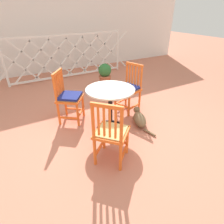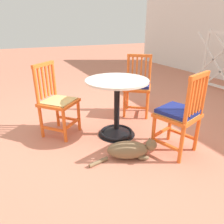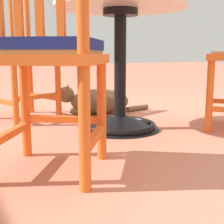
# 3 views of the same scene
# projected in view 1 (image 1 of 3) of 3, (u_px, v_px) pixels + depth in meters

# --- Properties ---
(ground_plane) EXTENTS (24.00, 24.00, 0.00)m
(ground_plane) POSITION_uv_depth(u_px,v_px,m) (113.00, 133.00, 3.08)
(ground_plane) COLOR #C6755B
(building_wall_backdrop) EXTENTS (10.00, 0.20, 2.80)m
(building_wall_backdrop) POSITION_uv_depth(u_px,v_px,m) (45.00, 24.00, 5.45)
(building_wall_backdrop) COLOR white
(building_wall_backdrop) RESTS_ON ground_plane
(lattice_fence_panel) EXTENTS (3.92, 0.06, 1.23)m
(lattice_fence_panel) POSITION_uv_depth(u_px,v_px,m) (68.00, 56.00, 5.28)
(lattice_fence_panel) COLOR white
(lattice_fence_panel) RESTS_ON ground_plane
(cafe_table) EXTENTS (0.76, 0.76, 0.73)m
(cafe_table) POSITION_uv_depth(u_px,v_px,m) (110.00, 114.00, 3.06)
(cafe_table) COLOR black
(cafe_table) RESTS_ON ground_plane
(orange_chair_facing_out) EXTENTS (0.56, 0.56, 0.91)m
(orange_chair_facing_out) POSITION_uv_depth(u_px,v_px,m) (69.00, 98.00, 3.23)
(orange_chair_facing_out) COLOR orange
(orange_chair_facing_out) RESTS_ON ground_plane
(orange_chair_at_corner) EXTENTS (0.57, 0.57, 0.91)m
(orange_chair_at_corner) POSITION_uv_depth(u_px,v_px,m) (111.00, 134.00, 2.33)
(orange_chair_at_corner) COLOR orange
(orange_chair_at_corner) RESTS_ON ground_plane
(orange_chair_near_fence) EXTENTS (0.51, 0.51, 0.91)m
(orange_chair_near_fence) POSITION_uv_depth(u_px,v_px,m) (129.00, 89.00, 3.57)
(orange_chair_near_fence) COLOR orange
(orange_chair_near_fence) RESTS_ON ground_plane
(tabby_cat) EXTENTS (0.36, 0.73, 0.23)m
(tabby_cat) POSITION_uv_depth(u_px,v_px,m) (139.00, 118.00, 3.31)
(tabby_cat) COLOR brown
(tabby_cat) RESTS_ON ground_plane
(terracotta_planter) EXTENTS (0.32, 0.32, 0.62)m
(terracotta_planter) POSITION_uv_depth(u_px,v_px,m) (105.00, 75.00, 4.68)
(terracotta_planter) COLOR #B25B3D
(terracotta_planter) RESTS_ON ground_plane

